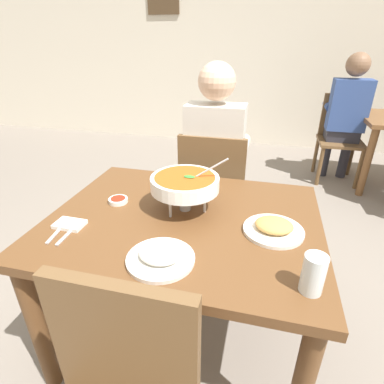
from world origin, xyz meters
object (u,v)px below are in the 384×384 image
(chair_diner_main, at_px, (213,189))
(sauce_dish, at_px, (118,200))
(curry_bowl, at_px, (185,184))
(drink_glass, at_px, (313,276))
(dining_table_main, at_px, (184,238))
(rice_plate, at_px, (160,256))
(chair_bg_middle, at_px, (340,133))
(appetizer_plate, at_px, (274,228))
(diner_main, at_px, (215,154))
(patron_bg_middle, at_px, (346,112))

(chair_diner_main, height_order, sauce_dish, chair_diner_main)
(curry_bowl, height_order, drink_glass, curry_bowl)
(dining_table_main, xyz_separation_m, sauce_dish, (-0.34, 0.06, 0.12))
(rice_plate, relative_size, sauce_dish, 2.67)
(chair_bg_middle, bearing_deg, sauce_dish, -120.70)
(dining_table_main, bearing_deg, appetizer_plate, -3.28)
(chair_diner_main, height_order, drink_glass, chair_diner_main)
(curry_bowl, bearing_deg, drink_glass, -37.79)
(rice_plate, relative_size, chair_bg_middle, 0.27)
(chair_diner_main, height_order, chair_bg_middle, same)
(dining_table_main, bearing_deg, diner_main, 90.00)
(chair_bg_middle, bearing_deg, dining_table_main, -113.85)
(appetizer_plate, bearing_deg, rice_plate, -143.90)
(dining_table_main, height_order, drink_glass, drink_glass)
(rice_plate, bearing_deg, drink_glass, -2.57)
(curry_bowl, bearing_deg, rice_plate, -88.51)
(dining_table_main, xyz_separation_m, patron_bg_middle, (1.08, 2.37, 0.13))
(curry_bowl, relative_size, rice_plate, 1.39)
(chair_diner_main, xyz_separation_m, curry_bowl, (-0.01, -0.68, 0.34))
(diner_main, bearing_deg, chair_bg_middle, 57.01)
(chair_diner_main, distance_m, curry_bowl, 0.76)
(rice_plate, bearing_deg, dining_table_main, 89.63)
(diner_main, xyz_separation_m, rice_plate, (-0.00, -1.08, -0.00))
(chair_diner_main, relative_size, patron_bg_middle, 0.69)
(dining_table_main, height_order, diner_main, diner_main)
(rice_plate, distance_m, drink_glass, 0.50)
(sauce_dish, relative_size, drink_glass, 0.69)
(dining_table_main, distance_m, curry_bowl, 0.25)
(diner_main, height_order, chair_bg_middle, diner_main)
(rice_plate, relative_size, drink_glass, 1.85)
(drink_glass, bearing_deg, rice_plate, 177.43)
(curry_bowl, bearing_deg, sauce_dish, -177.81)
(curry_bowl, relative_size, patron_bg_middle, 0.25)
(chair_diner_main, height_order, appetizer_plate, chair_diner_main)
(dining_table_main, relative_size, appetizer_plate, 4.82)
(rice_plate, height_order, drink_glass, drink_glass)
(appetizer_plate, relative_size, drink_glass, 1.85)
(appetizer_plate, distance_m, chair_bg_middle, 2.57)
(dining_table_main, height_order, chair_bg_middle, chair_bg_middle)
(sauce_dish, bearing_deg, appetizer_plate, -6.25)
(dining_table_main, bearing_deg, rice_plate, -90.37)
(rice_plate, xyz_separation_m, drink_glass, (0.49, -0.02, 0.04))
(appetizer_plate, distance_m, patron_bg_middle, 2.49)
(appetizer_plate, xyz_separation_m, sauce_dish, (-0.71, 0.08, -0.01))
(appetizer_plate, height_order, chair_bg_middle, chair_bg_middle)
(drink_glass, distance_m, patron_bg_middle, 2.76)
(curry_bowl, xyz_separation_m, chair_bg_middle, (1.09, 2.37, -0.34))
(dining_table_main, relative_size, diner_main, 0.88)
(diner_main, height_order, drink_glass, diner_main)
(chair_diner_main, height_order, diner_main, diner_main)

